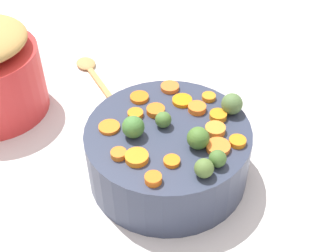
% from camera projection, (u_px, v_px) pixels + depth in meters
% --- Properties ---
extents(tabletop, '(2.40, 2.40, 0.02)m').
position_uv_depth(tabletop, '(136.00, 172.00, 0.86)').
color(tabletop, silver).
rests_on(tabletop, ground).
extents(serving_bowl_carrots, '(0.29, 0.29, 0.11)m').
position_uv_depth(serving_bowl_carrots, '(168.00, 153.00, 0.81)').
color(serving_bowl_carrots, '#323A4F').
rests_on(serving_bowl_carrots, tabletop).
extents(carrot_slice_0, '(0.03, 0.03, 0.01)m').
position_uv_depth(carrot_slice_0, '(135.00, 114.00, 0.80)').
color(carrot_slice_0, orange).
rests_on(carrot_slice_0, serving_bowl_carrots).
extents(carrot_slice_1, '(0.06, 0.06, 0.01)m').
position_uv_depth(carrot_slice_1, '(218.00, 147.00, 0.74)').
color(carrot_slice_1, orange).
rests_on(carrot_slice_1, serving_bowl_carrots).
extents(carrot_slice_2, '(0.04, 0.04, 0.01)m').
position_uv_depth(carrot_slice_2, '(215.00, 130.00, 0.77)').
color(carrot_slice_2, orange).
rests_on(carrot_slice_2, serving_bowl_carrots).
extents(carrot_slice_3, '(0.04, 0.04, 0.01)m').
position_uv_depth(carrot_slice_3, '(218.00, 117.00, 0.79)').
color(carrot_slice_3, orange).
rests_on(carrot_slice_3, serving_bowl_carrots).
extents(carrot_slice_4, '(0.04, 0.04, 0.01)m').
position_uv_depth(carrot_slice_4, '(153.00, 179.00, 0.69)').
color(carrot_slice_4, orange).
rests_on(carrot_slice_4, serving_bowl_carrots).
extents(carrot_slice_5, '(0.04, 0.04, 0.01)m').
position_uv_depth(carrot_slice_5, '(139.00, 97.00, 0.84)').
color(carrot_slice_5, orange).
rests_on(carrot_slice_5, serving_bowl_carrots).
extents(carrot_slice_6, '(0.04, 0.04, 0.01)m').
position_uv_depth(carrot_slice_6, '(119.00, 154.00, 0.73)').
color(carrot_slice_6, orange).
rests_on(carrot_slice_6, serving_bowl_carrots).
extents(carrot_slice_7, '(0.04, 0.04, 0.01)m').
position_uv_depth(carrot_slice_7, '(237.00, 141.00, 0.75)').
color(carrot_slice_7, orange).
rests_on(carrot_slice_7, serving_bowl_carrots).
extents(carrot_slice_8, '(0.04, 0.04, 0.01)m').
position_uv_depth(carrot_slice_8, '(182.00, 101.00, 0.83)').
color(carrot_slice_8, orange).
rests_on(carrot_slice_8, serving_bowl_carrots).
extents(carrot_slice_9, '(0.04, 0.04, 0.01)m').
position_uv_depth(carrot_slice_9, '(138.00, 157.00, 0.72)').
color(carrot_slice_9, orange).
rests_on(carrot_slice_9, serving_bowl_carrots).
extents(carrot_slice_10, '(0.04, 0.04, 0.01)m').
position_uv_depth(carrot_slice_10, '(109.00, 128.00, 0.78)').
color(carrot_slice_10, orange).
rests_on(carrot_slice_10, serving_bowl_carrots).
extents(carrot_slice_11, '(0.04, 0.04, 0.01)m').
position_uv_depth(carrot_slice_11, '(172.00, 161.00, 0.72)').
color(carrot_slice_11, orange).
rests_on(carrot_slice_11, serving_bowl_carrots).
extents(carrot_slice_12, '(0.03, 0.03, 0.01)m').
position_uv_depth(carrot_slice_12, '(209.00, 97.00, 0.84)').
color(carrot_slice_12, orange).
rests_on(carrot_slice_12, serving_bowl_carrots).
extents(carrot_slice_13, '(0.04, 0.04, 0.01)m').
position_uv_depth(carrot_slice_13, '(170.00, 87.00, 0.86)').
color(carrot_slice_13, orange).
rests_on(carrot_slice_13, serving_bowl_carrots).
extents(carrot_slice_14, '(0.05, 0.05, 0.01)m').
position_uv_depth(carrot_slice_14, '(156.00, 111.00, 0.81)').
color(carrot_slice_14, orange).
rests_on(carrot_slice_14, serving_bowl_carrots).
extents(carrot_slice_15, '(0.04, 0.04, 0.01)m').
position_uv_depth(carrot_slice_15, '(197.00, 108.00, 0.81)').
color(carrot_slice_15, orange).
rests_on(carrot_slice_15, serving_bowl_carrots).
extents(brussels_sprout_0, '(0.03, 0.03, 0.03)m').
position_uv_depth(brussels_sprout_0, '(218.00, 159.00, 0.71)').
color(brussels_sprout_0, '#446C2F').
rests_on(brussels_sprout_0, serving_bowl_carrots).
extents(brussels_sprout_1, '(0.03, 0.03, 0.03)m').
position_uv_depth(brussels_sprout_1, '(204.00, 168.00, 0.69)').
color(brussels_sprout_1, '#557536').
rests_on(brussels_sprout_1, serving_bowl_carrots).
extents(brussels_sprout_2, '(0.04, 0.04, 0.04)m').
position_uv_depth(brussels_sprout_2, '(198.00, 138.00, 0.74)').
color(brussels_sprout_2, '#47712D').
rests_on(brussels_sprout_2, serving_bowl_carrots).
extents(brussels_sprout_3, '(0.03, 0.03, 0.03)m').
position_uv_depth(brussels_sprout_3, '(163.00, 120.00, 0.78)').
color(brussels_sprout_3, '#487333').
rests_on(brussels_sprout_3, serving_bowl_carrots).
extents(brussels_sprout_4, '(0.04, 0.04, 0.04)m').
position_uv_depth(brussels_sprout_4, '(232.00, 104.00, 0.80)').
color(brussels_sprout_4, '#51713E').
rests_on(brussels_sprout_4, serving_bowl_carrots).
extents(brussels_sprout_5, '(0.04, 0.04, 0.04)m').
position_uv_depth(brussels_sprout_5, '(135.00, 127.00, 0.76)').
color(brussels_sprout_5, '#447B36').
rests_on(brussels_sprout_5, serving_bowl_carrots).
extents(wooden_spoon, '(0.24, 0.11, 0.01)m').
position_uv_depth(wooden_spoon, '(93.00, 74.00, 1.08)').
color(wooden_spoon, tan).
rests_on(wooden_spoon, tabletop).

